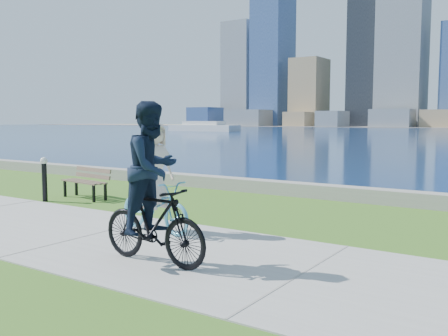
% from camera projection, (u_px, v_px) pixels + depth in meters
% --- Properties ---
extents(ground, '(320.00, 320.00, 0.00)m').
position_uv_depth(ground, '(90.00, 236.00, 8.69)').
color(ground, '#315C18').
rests_on(ground, ground).
extents(concrete_path, '(80.00, 3.50, 0.02)m').
position_uv_depth(concrete_path, '(90.00, 235.00, 8.69)').
color(concrete_path, gray).
rests_on(concrete_path, ground).
extents(seawall, '(90.00, 0.50, 0.35)m').
position_uv_depth(seawall, '(264.00, 186.00, 13.80)').
color(seawall, gray).
rests_on(seawall, ground).
extents(ferry_near, '(12.57, 3.59, 1.71)m').
position_uv_depth(ferry_near, '(204.00, 127.00, 84.63)').
color(ferry_near, silver).
rests_on(ferry_near, ground).
extents(park_bench, '(1.56, 0.71, 0.78)m').
position_uv_depth(park_bench, '(87.00, 180.00, 12.81)').
color(park_bench, black).
rests_on(park_bench, ground).
extents(bollard_lamp, '(0.18, 0.18, 1.10)m').
position_uv_depth(bollard_lamp, '(44.00, 176.00, 12.29)').
color(bollard_lamp, black).
rests_on(bollard_lamp, ground).
extents(cyclist_woman, '(0.87, 1.83, 1.97)m').
position_uv_depth(cyclist_woman, '(155.00, 191.00, 8.90)').
color(cyclist_woman, '#55AED0').
rests_on(cyclist_woman, ground).
extents(cyclist_man, '(0.70, 1.86, 2.25)m').
position_uv_depth(cyclist_man, '(153.00, 196.00, 6.88)').
color(cyclist_man, black).
rests_on(cyclist_man, ground).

